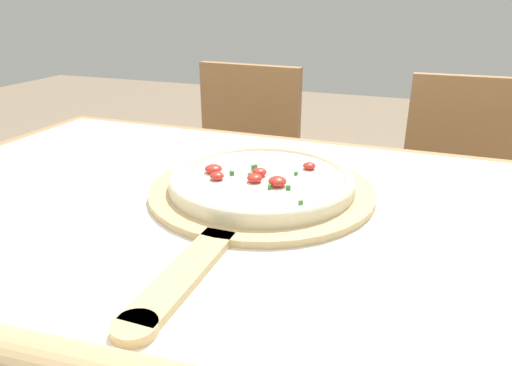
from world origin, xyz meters
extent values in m
cube|color=#A87F51|center=(0.00, 0.00, 0.75)|extent=(1.42, 0.98, 0.03)
cylinder|color=#A87F51|center=(-0.66, 0.44, 0.37)|extent=(0.06, 0.06, 0.74)
cube|color=white|center=(0.00, 0.00, 0.77)|extent=(1.34, 0.90, 0.00)
cylinder|color=tan|center=(-0.01, 0.13, 0.78)|extent=(0.39, 0.39, 0.01)
cube|color=tan|center=(-0.01, -0.15, 0.78)|extent=(0.04, 0.22, 0.01)
cylinder|color=tan|center=(-0.01, -0.26, 0.78)|extent=(0.05, 0.05, 0.01)
cylinder|color=beige|center=(-0.01, 0.13, 0.79)|extent=(0.32, 0.32, 0.02)
torus|color=beige|center=(-0.01, 0.13, 0.80)|extent=(0.32, 0.32, 0.02)
cylinder|color=white|center=(-0.01, 0.13, 0.80)|extent=(0.28, 0.28, 0.00)
ellipsoid|color=red|center=(-0.09, 0.12, 0.81)|extent=(0.03, 0.03, 0.01)
ellipsoid|color=red|center=(-0.01, 0.10, 0.81)|extent=(0.03, 0.03, 0.01)
ellipsoid|color=red|center=(0.06, 0.19, 0.81)|extent=(0.02, 0.02, 0.01)
ellipsoid|color=red|center=(-0.01, 0.13, 0.81)|extent=(0.03, 0.03, 0.01)
ellipsoid|color=red|center=(0.03, 0.10, 0.81)|extent=(0.03, 0.03, 0.02)
ellipsoid|color=red|center=(-0.07, 0.09, 0.81)|extent=(0.02, 0.02, 0.01)
cube|color=#387533|center=(0.09, 0.04, 0.81)|extent=(0.01, 0.01, 0.01)
cube|color=#387533|center=(0.05, 0.15, 0.81)|extent=(0.01, 0.01, 0.01)
cube|color=#387533|center=(0.05, 0.09, 0.81)|extent=(0.01, 0.01, 0.01)
cube|color=#387533|center=(-0.03, 0.12, 0.81)|extent=(0.00, 0.01, 0.01)
cube|color=#387533|center=(-0.03, 0.15, 0.81)|extent=(0.01, 0.01, 0.01)
cube|color=#387533|center=(0.04, 0.10, 0.81)|extent=(0.01, 0.01, 0.01)
cube|color=#387533|center=(-0.06, 0.11, 0.81)|extent=(0.01, 0.01, 0.01)
cube|color=#387533|center=(-0.01, 0.14, 0.81)|extent=(0.01, 0.01, 0.01)
cube|color=#387533|center=(0.02, 0.08, 0.81)|extent=(0.01, 0.01, 0.01)
cylinder|color=tan|center=(-0.06, -0.36, 0.80)|extent=(0.38, 0.09, 0.06)
cube|color=#A37547|center=(-0.35, 0.75, 0.43)|extent=(0.43, 0.43, 0.02)
cube|color=#A37547|center=(-0.34, 0.93, 0.66)|extent=(0.38, 0.07, 0.44)
cylinder|color=#A37547|center=(-0.53, 0.60, 0.21)|extent=(0.04, 0.04, 0.42)
cylinder|color=#A37547|center=(-0.21, 0.58, 0.21)|extent=(0.04, 0.04, 0.42)
cylinder|color=#A37547|center=(-0.50, 0.92, 0.21)|extent=(0.04, 0.04, 0.42)
cylinder|color=#A37547|center=(-0.18, 0.90, 0.21)|extent=(0.04, 0.04, 0.42)
cube|color=#A37547|center=(0.39, 0.75, 0.43)|extent=(0.40, 0.40, 0.02)
cube|color=#A37547|center=(0.39, 0.93, 0.66)|extent=(0.38, 0.04, 0.44)
cylinder|color=#A37547|center=(0.23, 0.59, 0.21)|extent=(0.04, 0.04, 0.42)
cylinder|color=#A37547|center=(0.55, 0.59, 0.21)|extent=(0.04, 0.04, 0.42)
cylinder|color=#A37547|center=(0.23, 0.91, 0.21)|extent=(0.04, 0.04, 0.42)
cylinder|color=#A37547|center=(0.55, 0.91, 0.21)|extent=(0.04, 0.04, 0.42)
camera|label=1|loc=(0.24, -0.57, 1.09)|focal=32.00mm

